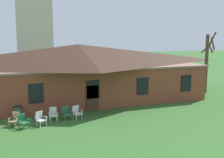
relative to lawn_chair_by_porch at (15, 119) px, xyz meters
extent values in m
cube|color=brown|center=(6.03, 6.93, 1.10)|extent=(22.33, 10.00, 3.20)
cube|color=#8C6458|center=(6.03, 6.93, 2.78)|extent=(22.77, 10.20, 0.16)
pyramid|color=#382319|center=(6.03, 6.93, 3.83)|extent=(23.22, 10.40, 1.95)
cube|color=black|center=(1.56, 1.90, 1.26)|extent=(1.10, 0.06, 1.50)
cube|color=black|center=(6.03, 1.90, 1.26)|extent=(1.10, 0.06, 1.50)
cube|color=black|center=(10.50, 1.90, 1.26)|extent=(1.10, 0.06, 1.50)
cube|color=black|center=(14.96, 1.90, 1.26)|extent=(1.10, 0.06, 1.50)
cube|color=#422819|center=(5.93, 1.90, 0.55)|extent=(1.10, 0.06, 2.10)
cube|color=beige|center=(3.09, 22.06, 6.37)|extent=(4.80, 4.80, 13.73)
cube|color=tan|center=(0.03, -0.41, -0.32)|extent=(0.07, 0.07, 0.36)
cube|color=tan|center=(-0.37, -0.18, -0.32)|extent=(0.07, 0.07, 0.36)
cube|color=tan|center=(0.25, -0.03, -0.32)|extent=(0.07, 0.07, 0.36)
cube|color=tan|center=(-0.15, 0.20, -0.32)|extent=(0.07, 0.07, 0.36)
cube|color=tan|center=(-0.06, -0.11, -0.11)|extent=(0.73, 0.72, 0.05)
cube|color=tan|center=(0.09, 0.16, 0.19)|extent=(0.54, 0.42, 0.54)
cube|color=tan|center=(0.18, -0.27, 0.08)|extent=(0.29, 0.44, 0.03)
cube|color=tan|center=(0.10, -0.41, -0.03)|extent=(0.05, 0.05, 0.22)
cube|color=tan|center=(-0.32, 0.02, 0.08)|extent=(0.29, 0.44, 0.03)
cube|color=tan|center=(-0.40, -0.12, -0.03)|extent=(0.05, 0.05, 0.22)
cube|color=#28704C|center=(0.88, -0.79, -0.32)|extent=(0.07, 0.07, 0.36)
cube|color=#28704C|center=(0.49, -1.03, -0.32)|extent=(0.07, 0.07, 0.36)
cube|color=#28704C|center=(0.64, -0.42, -0.32)|extent=(0.07, 0.07, 0.36)
cube|color=#28704C|center=(0.26, -0.66, -0.32)|extent=(0.07, 0.07, 0.36)
cube|color=#28704C|center=(0.57, -0.72, -0.11)|extent=(0.73, 0.73, 0.05)
cube|color=#28704C|center=(0.40, -0.46, 0.19)|extent=(0.54, 0.44, 0.54)
cube|color=#28704C|center=(0.82, -0.59, 0.08)|extent=(0.30, 0.43, 0.03)
cube|color=#28704C|center=(0.91, -0.72, -0.03)|extent=(0.06, 0.06, 0.22)
cube|color=#28704C|center=(0.34, -0.90, 0.08)|extent=(0.30, 0.43, 0.03)
cube|color=#28704C|center=(0.42, -1.03, -0.03)|extent=(0.06, 0.06, 0.22)
cube|color=white|center=(1.97, -0.68, -0.32)|extent=(0.07, 0.07, 0.36)
cube|color=white|center=(1.56, -0.87, -0.32)|extent=(0.07, 0.07, 0.36)
cube|color=white|center=(1.78, -0.28, -0.32)|extent=(0.07, 0.07, 0.36)
cube|color=white|center=(1.37, -0.47, -0.32)|extent=(0.07, 0.07, 0.36)
cube|color=white|center=(1.67, -0.58, -0.11)|extent=(0.71, 0.70, 0.05)
cube|color=white|center=(1.54, -0.29, 0.19)|extent=(0.55, 0.39, 0.54)
cube|color=white|center=(1.94, -0.47, 0.08)|extent=(0.25, 0.45, 0.03)
cube|color=white|center=(2.01, -0.62, -0.03)|extent=(0.05, 0.05, 0.22)
cube|color=white|center=(1.42, -0.72, 0.08)|extent=(0.25, 0.45, 0.03)
cube|color=white|center=(1.49, -0.86, -0.03)|extent=(0.05, 0.05, 0.22)
cube|color=silver|center=(2.81, 0.07, -0.32)|extent=(0.05, 0.05, 0.36)
cube|color=silver|center=(2.35, 0.10, -0.32)|extent=(0.05, 0.05, 0.36)
cube|color=silver|center=(2.83, 0.51, -0.32)|extent=(0.05, 0.05, 0.36)
cube|color=silver|center=(2.38, 0.54, -0.32)|extent=(0.05, 0.05, 0.36)
cube|color=silver|center=(2.59, 0.30, -0.11)|extent=(0.57, 0.55, 0.05)
cube|color=silver|center=(2.61, 0.61, 0.19)|extent=(0.52, 0.22, 0.54)
cube|color=silver|center=(2.88, 0.26, 0.08)|extent=(0.09, 0.47, 0.03)
cube|color=silver|center=(2.87, 0.10, -0.03)|extent=(0.04, 0.04, 0.22)
cube|color=silver|center=(2.30, 0.30, 0.08)|extent=(0.09, 0.47, 0.03)
cube|color=silver|center=(2.29, 0.14, -0.03)|extent=(0.04, 0.04, 0.22)
cube|color=#28704C|center=(3.83, 0.07, -0.32)|extent=(0.06, 0.06, 0.36)
cube|color=#28704C|center=(3.38, -0.03, -0.32)|extent=(0.06, 0.06, 0.36)
cube|color=#28704C|center=(3.74, 0.50, -0.32)|extent=(0.06, 0.06, 0.36)
cube|color=#28704C|center=(3.29, 0.40, -0.32)|extent=(0.06, 0.06, 0.36)
cube|color=#28704C|center=(3.56, 0.23, -0.11)|extent=(0.64, 0.62, 0.05)
cube|color=#28704C|center=(3.49, 0.54, 0.19)|extent=(0.54, 0.29, 0.54)
cube|color=#28704C|center=(3.85, 0.27, 0.08)|extent=(0.16, 0.47, 0.03)
cube|color=#28704C|center=(3.88, 0.12, -0.03)|extent=(0.05, 0.05, 0.22)
cube|color=#28704C|center=(3.28, 0.15, 0.08)|extent=(0.16, 0.47, 0.03)
cube|color=#28704C|center=(3.31, -0.01, -0.03)|extent=(0.05, 0.05, 0.22)
cube|color=white|center=(4.60, 0.02, -0.32)|extent=(0.06, 0.06, 0.36)
cube|color=white|center=(4.16, -0.10, -0.32)|extent=(0.06, 0.06, 0.36)
cube|color=white|center=(4.49, 0.44, -0.32)|extent=(0.06, 0.06, 0.36)
cube|color=white|center=(4.04, 0.32, -0.32)|extent=(0.06, 0.06, 0.36)
cube|color=white|center=(4.32, 0.17, -0.11)|extent=(0.66, 0.64, 0.05)
cube|color=white|center=(4.24, 0.47, 0.19)|extent=(0.55, 0.32, 0.54)
cube|color=white|center=(4.61, 0.23, 0.08)|extent=(0.18, 0.47, 0.03)
cube|color=white|center=(4.65, 0.07, -0.03)|extent=(0.05, 0.05, 0.22)
cube|color=white|center=(4.05, 0.07, 0.08)|extent=(0.18, 0.47, 0.03)
cube|color=white|center=(4.09, -0.08, -0.03)|extent=(0.05, 0.05, 0.22)
cylinder|color=brown|center=(19.63, 4.88, 2.64)|extent=(0.36, 0.36, 6.28)
cylinder|color=brown|center=(20.19, 4.76, 5.36)|extent=(0.43, 1.28, 1.40)
cylinder|color=brown|center=(19.94, 4.40, 4.80)|extent=(1.16, 0.82, 1.40)
cylinder|color=brown|center=(19.71, 4.48, 4.38)|extent=(0.95, 0.35, 1.13)
cylinder|color=brown|center=(19.82, 5.31, 4.27)|extent=(1.02, 0.56, 1.04)
cylinder|color=#335638|center=(0.21, 1.63, -0.05)|extent=(0.52, 0.52, 0.90)
cylinder|color=black|center=(0.21, 1.63, 0.44)|extent=(0.56, 0.56, 0.08)
camera|label=1|loc=(0.13, -18.54, 5.35)|focal=42.82mm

